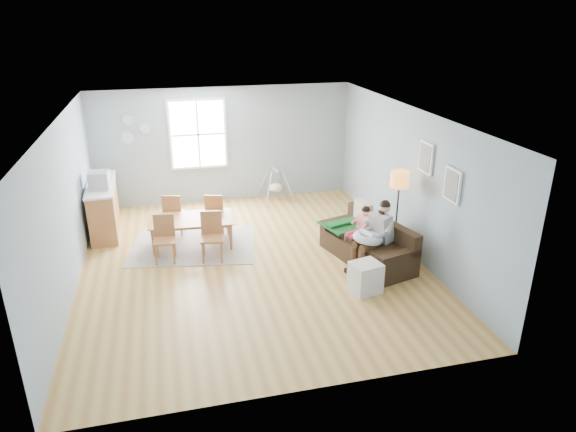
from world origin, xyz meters
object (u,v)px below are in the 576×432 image
object	(u,v)px
storage_cube	(365,277)
counter	(104,207)
baby_swing	(275,187)
father	(375,233)
toddler	(361,224)
chair_ne	(215,211)
chair_se	(212,233)
chair_sw	(164,235)
chair_nw	(173,212)
dining_table	(192,232)
monitor	(99,180)
sofa	(369,246)
floor_lamp	(399,187)

from	to	relation	value
storage_cube	counter	world-z (taller)	counter
baby_swing	father	bearing A→B (deg)	-75.93
toddler	chair_ne	distance (m)	3.04
chair_se	chair_sw	bearing A→B (deg)	170.51
chair_nw	baby_swing	xyz separation A→B (m)	(2.44, 1.44, -0.13)
dining_table	chair_ne	world-z (taller)	chair_ne
dining_table	monitor	distance (m)	2.10
dining_table	chair_nw	distance (m)	0.76
chair_ne	counter	bearing A→B (deg)	162.88
toddler	dining_table	distance (m)	3.26
sofa	baby_swing	bearing A→B (deg)	105.94
chair_ne	monitor	xyz separation A→B (m)	(-2.19, 0.33, 0.73)
baby_swing	toddler	bearing A→B (deg)	-75.20
chair_ne	counter	distance (m)	2.32
sofa	chair_nw	bearing A→B (deg)	149.24
toddler	floor_lamp	world-z (taller)	floor_lamp
floor_lamp	father	bearing A→B (deg)	-147.61
chair_se	counter	xyz separation A→B (m)	(-2.03, 1.84, 0.01)
chair_sw	monitor	size ratio (longest dim) A/B	2.18
toddler	counter	world-z (taller)	counter
father	storage_cube	bearing A→B (deg)	-121.30
chair_sw	chair_nw	bearing A→B (deg)	80.25
toddler	baby_swing	distance (m)	3.45
father	floor_lamp	xyz separation A→B (m)	(0.57, 0.36, 0.70)
dining_table	father	bearing A→B (deg)	-25.21
toddler	chair_se	size ratio (longest dim) A/B	0.88
sofa	floor_lamp	size ratio (longest dim) A/B	1.26
toddler	chair_sw	bearing A→B (deg)	168.27
dining_table	counter	distance (m)	2.10
sofa	toddler	bearing A→B (deg)	125.98
chair_se	chair_ne	xyz separation A→B (m)	(0.19, 1.15, -0.03)
dining_table	chair_ne	bearing A→B (deg)	48.72
chair_sw	counter	xyz separation A→B (m)	(-1.19, 1.70, 0.04)
father	floor_lamp	world-z (taller)	floor_lamp
chair_se	toddler	bearing A→B (deg)	-12.43
toddler	storage_cube	distance (m)	1.35
floor_lamp	storage_cube	xyz separation A→B (m)	(-1.03, -1.12, -1.11)
toddler	father	bearing A→B (deg)	-81.28
dining_table	monitor	size ratio (longest dim) A/B	4.01
chair_sw	monitor	xyz separation A→B (m)	(-1.16, 1.35, 0.72)
dining_table	chair_se	bearing A→B (deg)	-60.04
chair_se	chair_nw	distance (m)	1.45
chair_ne	baby_swing	xyz separation A→B (m)	(1.61, 1.58, -0.13)
chair_se	chair_nw	world-z (taller)	chair_se
chair_se	floor_lamp	bearing A→B (deg)	-11.77
counter	father	bearing A→B (deg)	-31.16
chair_sw	chair_ne	size ratio (longest dim) A/B	1.01
counter	monitor	distance (m)	0.77
sofa	dining_table	bearing A→B (deg)	155.83
father	monitor	world-z (taller)	monitor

